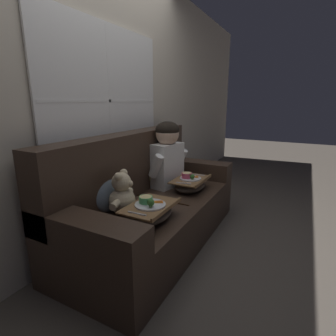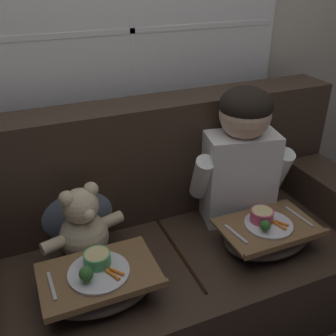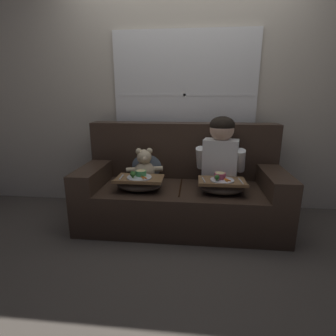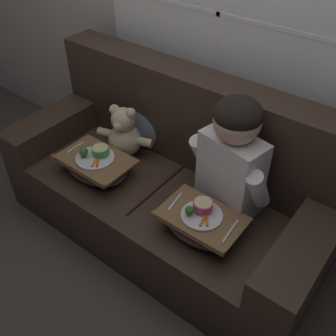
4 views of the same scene
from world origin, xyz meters
The scene contains 9 objects.
ground_plane centered at (0.00, 0.00, 0.00)m, with size 14.00×14.00×0.00m, color #4C443D.
wall_back_with_window centered at (0.00, 0.53, 1.30)m, with size 8.00×0.08×2.60m.
couch centered at (0.00, 0.08, 0.34)m, with size 1.95×0.86×0.98m.
throw_pillow_behind_child centered at (0.38, 0.24, 0.58)m, with size 0.38×0.18×0.39m.
throw_pillow_behind_teddy centered at (-0.38, 0.24, 0.58)m, with size 0.37×0.18×0.38m.
child_figure centered at (0.38, 0.09, 0.77)m, with size 0.49×0.27×0.67m.
teddy_bear centered at (-0.38, 0.09, 0.55)m, with size 0.37×0.27×0.35m.
lap_tray_child centered at (0.38, -0.17, 0.47)m, with size 0.42×0.29×0.18m.
lap_tray_teddy centered at (-0.38, -0.17, 0.47)m, with size 0.44×0.30×0.19m.
Camera 4 is at (1.07, -1.34, 1.95)m, focal length 42.00 mm.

